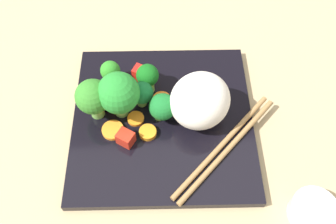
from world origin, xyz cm
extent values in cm
cube|color=tan|center=(0.00, 0.00, -1.00)|extent=(110.00, 110.00, 2.00)
cube|color=black|center=(0.00, 0.00, 0.65)|extent=(26.20, 26.20, 1.30)
ellipsoid|color=white|center=(4.97, 0.29, 5.13)|extent=(11.02, 10.86, 7.66)
cylinder|color=#64AD44|center=(-7.02, 6.43, 2.16)|extent=(1.66, 1.73, 1.87)
sphere|color=#2B8023|center=(-7.09, 6.69, 4.12)|extent=(2.86, 2.86, 2.86)
cylinder|color=#71A04B|center=(-0.53, 0.33, 2.15)|extent=(1.20, 1.26, 1.74)
sphere|color=#176728|center=(-0.48, 0.34, 4.18)|extent=(3.70, 3.70, 3.70)
cylinder|color=#6DA243|center=(-2.81, 2.63, 2.12)|extent=(1.66, 1.70, 1.68)
sphere|color=#16652F|center=(-2.68, 2.59, 4.02)|extent=(3.17, 3.17, 3.17)
cylinder|color=#75B74F|center=(-9.05, 1.30, 2.85)|extent=(2.58, 2.58, 3.10)
sphere|color=#307A27|center=(-9.03, 1.16, 5.73)|extent=(4.73, 4.73, 4.73)
cylinder|color=#75BE4D|center=(-1.62, 4.97, 2.31)|extent=(1.82, 1.86, 2.07)
sphere|color=#125B17|center=(-1.82, 5.26, 4.43)|extent=(3.23, 3.23, 3.23)
cylinder|color=#73B552|center=(-5.71, 1.29, 2.75)|extent=(2.43, 2.43, 2.90)
sphere|color=#25822D|center=(-5.62, 1.10, 6.35)|extent=(5.60, 5.60, 5.60)
cylinder|color=orange|center=(-3.77, 0.40, 1.52)|extent=(3.28, 3.28, 0.43)
cylinder|color=orange|center=(-0.33, 2.80, 1.67)|extent=(3.70, 3.70, 0.74)
cylinder|color=orange|center=(-2.18, -2.37, 1.67)|extent=(3.20, 3.20, 0.73)
cylinder|color=orange|center=(-6.92, -1.65, 1.57)|extent=(4.04, 4.04, 0.53)
cylinder|color=orange|center=(-5.13, 4.84, 1.62)|extent=(3.62, 3.62, 0.63)
cube|color=red|center=(-7.11, 2.90, 1.98)|extent=(3.48, 3.50, 1.37)
cube|color=red|center=(-5.10, -3.40, 2.31)|extent=(2.74, 2.65, 2.03)
cube|color=red|center=(-2.67, 7.02, 2.45)|extent=(3.02, 2.75, 2.30)
ellipsoid|color=tan|center=(-9.01, 3.98, 2.66)|extent=(4.40, 4.08, 2.71)
cylinder|color=#9A7344|center=(8.36, -5.59, 1.65)|extent=(14.87, 14.51, 0.70)
cylinder|color=#9A7344|center=(7.65, -4.87, 1.65)|extent=(14.87, 14.51, 0.70)
cylinder|color=silver|center=(17.40, -14.34, 1.20)|extent=(5.67, 5.67, 2.40)
camera|label=1|loc=(-0.98, -26.44, 44.70)|focal=38.79mm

